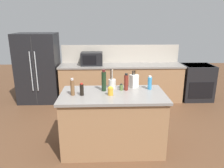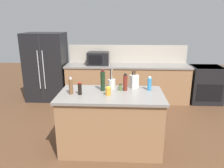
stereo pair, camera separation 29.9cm
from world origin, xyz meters
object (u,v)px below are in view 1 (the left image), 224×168
at_px(soy_sauce_bottle, 82,90).
at_px(honey_jar, 110,91).
at_px(range_oven, 196,82).
at_px(wine_bottle, 104,81).
at_px(utensil_crock, 112,83).
at_px(spice_jar_paprika, 72,90).
at_px(pepper_grinder, 72,87).
at_px(dish_soap_bottle, 150,83).
at_px(vinegar_bottle, 126,82).
at_px(spice_jar_oregano, 121,87).
at_px(microwave, 92,59).
at_px(refrigerator, 38,68).
at_px(knife_block, 134,81).

xyz_separation_m(soy_sauce_bottle, honey_jar, (0.43, -0.00, -0.03)).
bearing_deg(range_oven, wine_bottle, -139.53).
distance_m(utensil_crock, spice_jar_paprika, 0.67).
relative_size(soy_sauce_bottle, spice_jar_paprika, 2.01).
relative_size(pepper_grinder, dish_soap_bottle, 1.16).
height_order(wine_bottle, vinegar_bottle, wine_bottle).
distance_m(range_oven, spice_jar_oregano, 2.99).
xyz_separation_m(range_oven, wine_bottle, (-2.41, -2.05, 0.64)).
bearing_deg(spice_jar_oregano, microwave, 105.94).
height_order(soy_sauce_bottle, dish_soap_bottle, dish_soap_bottle).
distance_m(range_oven, utensil_crock, 3.02).
bearing_deg(soy_sauce_bottle, wine_bottle, 31.82).
distance_m(spice_jar_oregano, vinegar_bottle, 0.11).
xyz_separation_m(soy_sauce_bottle, spice_jar_oregano, (0.61, 0.23, -0.04)).
bearing_deg(spice_jar_paprika, refrigerator, 117.88).
bearing_deg(soy_sauce_bottle, dish_soap_bottle, 13.49).
relative_size(knife_block, honey_jar, 2.21).
distance_m(spice_jar_paprika, honey_jar, 0.60).
relative_size(knife_block, dish_soap_bottle, 1.28).
height_order(microwave, spice_jar_oregano, microwave).
relative_size(spice_jar_oregano, pepper_grinder, 0.40).
distance_m(refrigerator, microwave, 1.37).
xyz_separation_m(refrigerator, utensil_crock, (1.78, -1.97, 0.16)).
height_order(knife_block, wine_bottle, wine_bottle).
bearing_deg(dish_soap_bottle, utensil_crock, 171.91).
relative_size(utensil_crock, pepper_grinder, 1.21).
height_order(wine_bottle, pepper_grinder, wine_bottle).
distance_m(knife_block, pepper_grinder, 1.04).
relative_size(knife_block, vinegar_bottle, 1.05).
xyz_separation_m(refrigerator, wine_bottle, (1.65, -2.11, 0.24)).
xyz_separation_m(microwave, utensil_crock, (0.43, -1.91, -0.08)).
height_order(knife_block, utensil_crock, utensil_crock).
bearing_deg(spice_jar_paprika, vinegar_bottle, 7.44).
height_order(wine_bottle, dish_soap_bottle, wine_bottle).
xyz_separation_m(microwave, vinegar_bottle, (0.66, -2.03, -0.03)).
relative_size(range_oven, pepper_grinder, 3.48).
height_order(vinegar_bottle, honey_jar, vinegar_bottle).
bearing_deg(knife_block, vinegar_bottle, -166.34).
distance_m(wine_bottle, dish_soap_bottle, 0.75).
xyz_separation_m(knife_block, pepper_grinder, (-0.97, -0.36, 0.01)).
xyz_separation_m(wine_bottle, vinegar_bottle, (0.36, 0.02, -0.03)).
bearing_deg(knife_block, dish_soap_bottle, -57.05).
bearing_deg(honey_jar, spice_jar_oregano, 52.06).
bearing_deg(honey_jar, soy_sauce_bottle, 179.53).
relative_size(refrigerator, range_oven, 1.87).
relative_size(range_oven, soy_sauce_bottle, 4.78).
xyz_separation_m(refrigerator, knife_block, (2.15, -1.94, 0.19)).
bearing_deg(microwave, utensil_crock, -77.27).
xyz_separation_m(spice_jar_oregano, vinegar_bottle, (0.08, -0.00, 0.08)).
distance_m(utensil_crock, dish_soap_bottle, 0.62).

